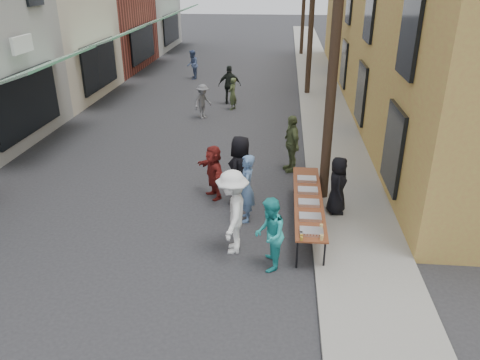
% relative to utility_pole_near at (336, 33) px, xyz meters
% --- Properties ---
extents(ground, '(120.00, 120.00, 0.00)m').
position_rel_utility_pole_near_xyz_m(ground, '(-4.30, -3.00, -4.50)').
color(ground, '#28282B').
rests_on(ground, ground).
extents(sidewalk, '(2.20, 60.00, 0.10)m').
position_rel_utility_pole_near_xyz_m(sidewalk, '(0.70, 12.00, -4.45)').
color(sidewalk, gray).
rests_on(sidewalk, ground).
extents(storefront_row, '(8.00, 37.00, 9.00)m').
position_rel_utility_pole_near_xyz_m(storefront_row, '(-14.30, 11.96, -0.38)').
color(storefront_row, maroon).
rests_on(storefront_row, ground).
extents(utility_pole_near, '(0.26, 0.26, 9.00)m').
position_rel_utility_pole_near_xyz_m(utility_pole_near, '(0.00, 0.00, 0.00)').
color(utility_pole_near, '#2D2116').
rests_on(utility_pole_near, ground).
extents(utility_pole_mid, '(0.26, 0.26, 9.00)m').
position_rel_utility_pole_near_xyz_m(utility_pole_mid, '(0.00, 12.00, 0.00)').
color(utility_pole_mid, '#2D2116').
rests_on(utility_pole_mid, ground).
extents(serving_table, '(0.70, 4.00, 0.75)m').
position_rel_utility_pole_near_xyz_m(serving_table, '(-0.50, -1.53, -3.79)').
color(serving_table, brown).
rests_on(serving_table, ground).
extents(catering_tray_sausage, '(0.50, 0.33, 0.08)m').
position_rel_utility_pole_near_xyz_m(catering_tray_sausage, '(-0.50, -3.18, -3.71)').
color(catering_tray_sausage, maroon).
rests_on(catering_tray_sausage, serving_table).
extents(catering_tray_foil_b, '(0.50, 0.33, 0.08)m').
position_rel_utility_pole_near_xyz_m(catering_tray_foil_b, '(-0.50, -2.53, -3.71)').
color(catering_tray_foil_b, '#B2B2B7').
rests_on(catering_tray_foil_b, serving_table).
extents(catering_tray_buns, '(0.50, 0.33, 0.08)m').
position_rel_utility_pole_near_xyz_m(catering_tray_buns, '(-0.50, -1.83, -3.71)').
color(catering_tray_buns, tan).
rests_on(catering_tray_buns, serving_table).
extents(catering_tray_foil_d, '(0.50, 0.33, 0.08)m').
position_rel_utility_pole_near_xyz_m(catering_tray_foil_d, '(-0.50, -1.13, -3.71)').
color(catering_tray_foil_d, '#B2B2B7').
rests_on(catering_tray_foil_d, serving_table).
extents(catering_tray_buns_end, '(0.50, 0.33, 0.08)m').
position_rel_utility_pole_near_xyz_m(catering_tray_buns_end, '(-0.50, -0.43, -3.71)').
color(catering_tray_buns_end, tan).
rests_on(catering_tray_buns_end, serving_table).
extents(condiment_jar_a, '(0.07, 0.07, 0.08)m').
position_rel_utility_pole_near_xyz_m(condiment_jar_a, '(-0.72, -3.48, -3.71)').
color(condiment_jar_a, '#A57F26').
rests_on(condiment_jar_a, serving_table).
extents(condiment_jar_b, '(0.07, 0.07, 0.08)m').
position_rel_utility_pole_near_xyz_m(condiment_jar_b, '(-0.72, -3.38, -3.71)').
color(condiment_jar_b, '#A57F26').
rests_on(condiment_jar_b, serving_table).
extents(condiment_jar_c, '(0.07, 0.07, 0.08)m').
position_rel_utility_pole_near_xyz_m(condiment_jar_c, '(-0.72, -3.28, -3.71)').
color(condiment_jar_c, '#A57F26').
rests_on(condiment_jar_c, serving_table).
extents(cup_stack, '(0.08, 0.08, 0.12)m').
position_rel_utility_pole_near_xyz_m(cup_stack, '(-0.30, -3.43, -3.69)').
color(cup_stack, tan).
rests_on(cup_stack, serving_table).
extents(guest_front_a, '(0.92, 1.11, 1.94)m').
position_rel_utility_pole_near_xyz_m(guest_front_a, '(-2.28, -0.45, -3.53)').
color(guest_front_a, black).
rests_on(guest_front_a, ground).
extents(guest_front_b, '(0.48, 0.68, 1.78)m').
position_rel_utility_pole_near_xyz_m(guest_front_b, '(-2.05, -1.38, -3.61)').
color(guest_front_b, '#5576A5').
rests_on(guest_front_b, ground).
extents(guest_front_c, '(0.63, 0.81, 1.65)m').
position_rel_utility_pole_near_xyz_m(guest_front_c, '(-1.39, -3.44, -3.67)').
color(guest_front_c, '#2AAEAB').
rests_on(guest_front_c, ground).
extents(guest_front_d, '(0.76, 1.30, 1.98)m').
position_rel_utility_pole_near_xyz_m(guest_front_d, '(-2.24, -2.84, -3.51)').
color(guest_front_d, white).
rests_on(guest_front_d, ground).
extents(guest_front_e, '(0.77, 1.16, 1.83)m').
position_rel_utility_pole_near_xyz_m(guest_front_e, '(-0.90, 1.99, -3.59)').
color(guest_front_e, '#58673B').
rests_on(guest_front_e, ground).
extents(guest_queue_back, '(1.13, 1.46, 1.54)m').
position_rel_utility_pole_near_xyz_m(guest_queue_back, '(-3.07, -0.14, -3.73)').
color(guest_queue_back, maroon).
rests_on(guest_queue_back, ground).
extents(server, '(0.50, 0.76, 1.53)m').
position_rel_utility_pole_near_xyz_m(server, '(0.26, -0.92, -3.63)').
color(server, black).
rests_on(server, sidewalk).
extents(passerby_left, '(0.98, 1.09, 1.47)m').
position_rel_utility_pole_near_xyz_m(passerby_left, '(-4.63, 7.40, -3.77)').
color(passerby_left, slate).
rests_on(passerby_left, ground).
extents(passerby_mid, '(1.10, 0.55, 1.81)m').
position_rel_utility_pole_near_xyz_m(passerby_mid, '(-3.75, 9.83, -3.59)').
color(passerby_mid, black).
rests_on(passerby_mid, ground).
extents(passerby_right, '(0.51, 0.62, 1.46)m').
position_rel_utility_pole_near_xyz_m(passerby_right, '(-3.51, 8.87, -3.77)').
color(passerby_right, '#45522F').
rests_on(passerby_right, ground).
extents(passerby_far, '(0.72, 0.88, 1.65)m').
position_rel_utility_pole_near_xyz_m(passerby_far, '(-6.52, 15.10, -3.68)').
color(passerby_far, '#4A5F8F').
rests_on(passerby_far, ground).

